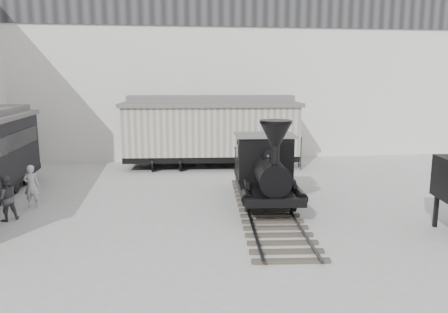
{
  "coord_description": "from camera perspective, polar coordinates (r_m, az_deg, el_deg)",
  "views": [
    {
      "loc": [
        -2.1,
        -12.77,
        4.95
      ],
      "look_at": [
        0.13,
        3.58,
        2.0
      ],
      "focal_mm": 35.0,
      "sensor_mm": 36.0,
      "label": 1
    }
  ],
  "objects": [
    {
      "name": "ground",
      "position": [
        13.86,
        1.48,
        -10.8
      ],
      "size": [
        90.0,
        90.0,
        0.0
      ],
      "primitive_type": "plane",
      "color": "#9E9E9B"
    },
    {
      "name": "north_wall",
      "position": [
        27.84,
        -3.52,
        11.36
      ],
      "size": [
        34.0,
        2.51,
        11.0
      ],
      "color": "silver",
      "rests_on": "ground"
    },
    {
      "name": "locomotive",
      "position": [
        17.13,
        5.41,
        -2.23
      ],
      "size": [
        3.11,
        10.1,
        3.51
      ],
      "rotation": [
        0.0,
        0.0,
        -0.1
      ],
      "color": "#312E28",
      "rests_on": "ground"
    },
    {
      "name": "boxcar",
      "position": [
        24.48,
        -1.69,
        3.49
      ],
      "size": [
        10.07,
        3.84,
        4.04
      ],
      "rotation": [
        0.0,
        0.0,
        -0.08
      ],
      "color": "black",
      "rests_on": "ground"
    },
    {
      "name": "visitor_a",
      "position": [
        18.57,
        -23.82,
        -3.54
      ],
      "size": [
        0.64,
        0.45,
        1.67
      ],
      "primitive_type": "imported",
      "rotation": [
        0.0,
        0.0,
        3.06
      ],
      "color": "#BBBBBB",
      "rests_on": "ground"
    },
    {
      "name": "visitor_b",
      "position": [
        17.21,
        -26.63,
        -4.9
      ],
      "size": [
        0.99,
        0.94,
        1.62
      ],
      "primitive_type": "imported",
      "rotation": [
        0.0,
        0.0,
        3.71
      ],
      "color": "#3F3D43",
      "rests_on": "ground"
    }
  ]
}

